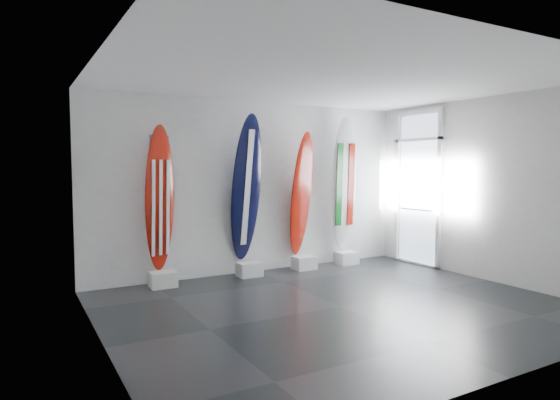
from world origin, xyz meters
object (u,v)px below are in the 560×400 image
surfboard_usa (160,198)px  surfboard_italy (344,185)px  surfboard_swiss (302,194)px  surfboard_navy (246,189)px

surfboard_usa → surfboard_italy: size_ratio=0.89×
surfboard_usa → surfboard_swiss: surfboard_usa is taller
surfboard_usa → surfboard_navy: 1.49m
surfboard_navy → surfboard_italy: surfboard_italy is taller
surfboard_usa → surfboard_italy: bearing=-16.8°
surfboard_navy → surfboard_swiss: size_ratio=1.12×
surfboard_italy → surfboard_swiss: bearing=178.8°
surfboard_usa → surfboard_italy: surfboard_italy is taller
surfboard_italy → surfboard_usa: bearing=178.8°
surfboard_navy → surfboard_swiss: (1.11, 0.00, -0.13)m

